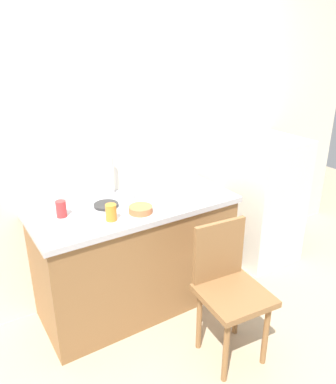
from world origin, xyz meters
TOP-DOWN VIEW (x-y plane):
  - ground_plane at (0.00, 0.00)m, footprint 8.00×8.00m
  - back_wall at (0.00, 1.00)m, footprint 4.80×0.10m
  - cabinet_base at (-0.19, 0.65)m, footprint 1.41×0.60m
  - countertop at (-0.19, 0.65)m, footprint 1.45×0.64m
  - faucet at (-0.24, 0.90)m, footprint 0.02×0.02m
  - refrigerator at (1.12, 0.67)m, footprint 0.57×0.57m
  - chair at (0.08, -0.08)m, footprint 0.44×0.44m
  - dish_tray at (0.22, 0.58)m, footprint 0.28×0.20m
  - terracotta_bowl at (-0.22, 0.50)m, footprint 0.16×0.16m
  - hotplate at (-0.37, 0.71)m, footprint 0.17×0.17m
  - cup_red at (-0.68, 0.72)m, footprint 0.07×0.07m
  - cup_white at (-0.18, 0.74)m, footprint 0.07×0.07m
  - cup_orange at (-0.43, 0.49)m, footprint 0.07×0.07m

SIDE VIEW (x-z plane):
  - ground_plane at x=0.00m, z-range 0.00..0.00m
  - cabinet_base at x=-0.19m, z-range 0.00..0.81m
  - chair at x=0.08m, z-range 0.05..0.94m
  - refrigerator at x=1.12m, z-range 0.00..1.14m
  - countertop at x=-0.19m, z-range 0.81..0.85m
  - hotplate at x=-0.37m, z-range 0.85..0.87m
  - terracotta_bowl at x=-0.22m, z-range 0.85..0.90m
  - dish_tray at x=0.22m, z-range 0.85..0.90m
  - cup_white at x=-0.18m, z-range 0.85..0.93m
  - cup_orange at x=-0.43m, z-range 0.85..0.96m
  - cup_red at x=-0.68m, z-range 0.85..0.96m
  - faucet at x=-0.24m, z-range 0.85..1.13m
  - back_wall at x=0.00m, z-range 0.00..2.43m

